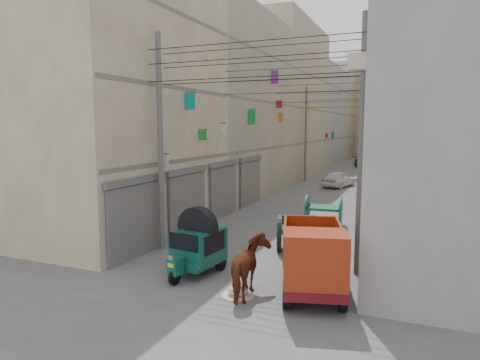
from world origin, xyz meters
The scene contains 18 objects.
ground centered at (0.00, 0.00, 0.00)m, with size 140.00×140.00×0.00m, color #4D4D4F.
building_row_left centered at (-8.00, 34.13, 6.46)m, with size 8.00×62.00×14.00m.
building_row_right centered at (8.00, 34.13, 6.46)m, with size 8.00×62.00×14.00m.
end_cap_building centered at (0.00, 66.00, 6.50)m, with size 22.00×10.00×13.00m, color tan.
shutters_left centered at (-3.92, 10.38, 1.49)m, with size 0.18×14.40×2.88m.
signboards centered at (-0.01, 21.66, 3.43)m, with size 8.22×40.52×5.67m.
ac_units centered at (3.65, 7.67, 7.43)m, with size 0.70×6.55×3.35m.
utility_poles centered at (0.00, 17.00, 4.00)m, with size 7.40×22.20×8.00m.
overhead_cables centered at (0.00, 14.40, 6.77)m, with size 7.40×22.52×1.12m.
auto_rickshaw centered at (-1.07, 4.13, 0.96)m, with size 1.51×2.37×1.63m.
tonga_cart centered at (1.14, 7.74, 0.71)m, with size 2.05×3.22×1.36m.
mini_truck centered at (2.75, 3.60, 0.97)m, with size 2.52×3.91×2.03m.
second_cart centered at (1.25, 12.21, 0.77)m, with size 1.76×1.59×1.44m.
feed_sack centered at (0.81, 2.93, 0.14)m, with size 0.58×0.46×0.29m, color beige.
horse centered at (1.15, 3.00, 0.81)m, with size 0.88×1.93×1.63m, color brown.
distant_car_white centered at (-0.35, 25.59, 0.62)m, with size 1.47×3.66×1.25m, color white.
distant_car_grey centered at (2.55, 35.91, 0.67)m, with size 1.42×4.06×1.34m, color #5D6260.
distant_car_green centered at (-0.14, 43.98, 0.63)m, with size 1.77×4.36×1.27m, color #1B4F36.
Camera 1 is at (5.22, -7.46, 4.63)m, focal length 32.00 mm.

